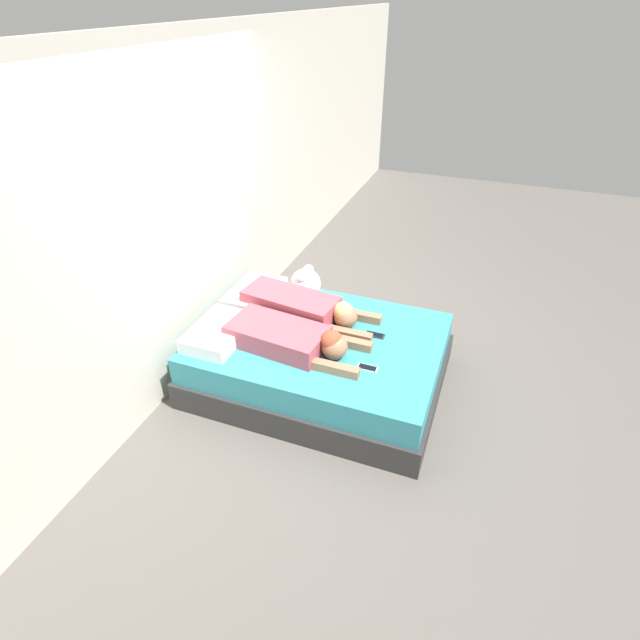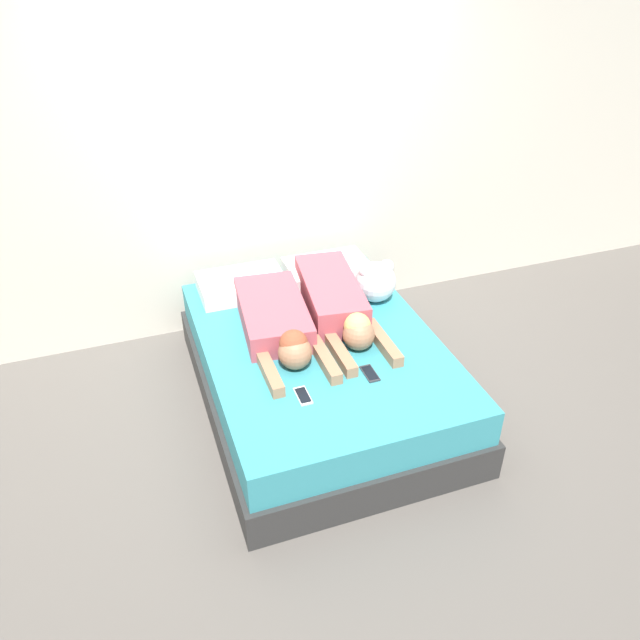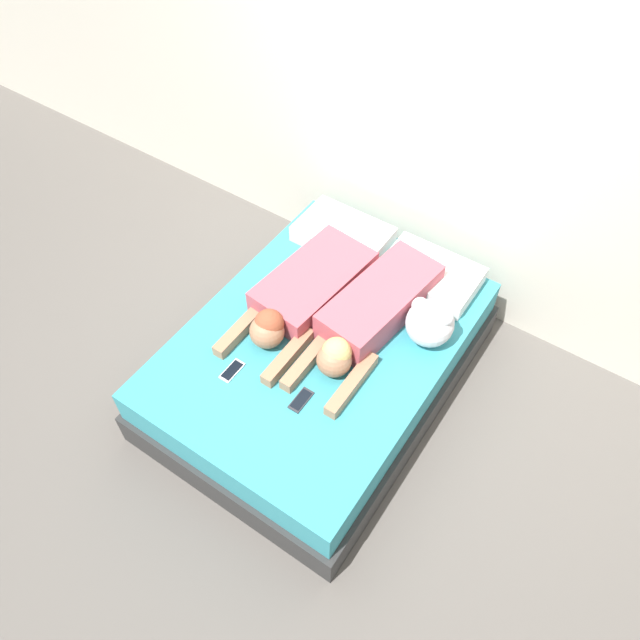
% 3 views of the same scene
% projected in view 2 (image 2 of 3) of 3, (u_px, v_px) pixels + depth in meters
% --- Properties ---
extents(ground_plane, '(12.00, 12.00, 0.00)m').
position_uv_depth(ground_plane, '(320.00, 399.00, 4.11)').
color(ground_plane, '#5B5651').
extents(wall_back, '(12.00, 0.06, 2.60)m').
position_uv_depth(wall_back, '(265.00, 152.00, 4.28)').
color(wall_back, beige).
rests_on(wall_back, ground_plane).
extents(bed, '(1.46, 1.97, 0.47)m').
position_uv_depth(bed, '(320.00, 371.00, 3.98)').
color(bed, '#2D2D2D').
rests_on(bed, ground_plane).
extents(pillow_head_left, '(0.58, 0.38, 0.11)m').
position_uv_depth(pillow_head_left, '(242.00, 284.00, 4.30)').
color(pillow_head_left, white).
rests_on(pillow_head_left, bed).
extents(pillow_head_right, '(0.58, 0.38, 0.11)m').
position_uv_depth(pillow_head_right, '(327.00, 270.00, 4.48)').
color(pillow_head_right, white).
rests_on(pillow_head_right, bed).
extents(person_left, '(0.47, 1.10, 0.23)m').
position_uv_depth(person_left, '(278.00, 323.00, 3.85)').
color(person_left, '#B24C59').
rests_on(person_left, bed).
extents(person_right, '(0.44, 1.17, 0.22)m').
position_uv_depth(person_right, '(337.00, 303.00, 4.02)').
color(person_right, '#B24C59').
rests_on(person_right, bed).
extents(cell_phone_left, '(0.07, 0.15, 0.01)m').
position_uv_depth(cell_phone_left, '(303.00, 396.00, 3.40)').
color(cell_phone_left, silver).
rests_on(cell_phone_left, bed).
extents(cell_phone_right, '(0.07, 0.15, 0.01)m').
position_uv_depth(cell_phone_right, '(370.00, 373.00, 3.56)').
color(cell_phone_right, '#2D2D33').
rests_on(cell_phone_right, bed).
extents(plush_toy, '(0.27, 0.27, 0.29)m').
position_uv_depth(plush_toy, '(376.00, 281.00, 4.17)').
color(plush_toy, white).
rests_on(plush_toy, bed).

